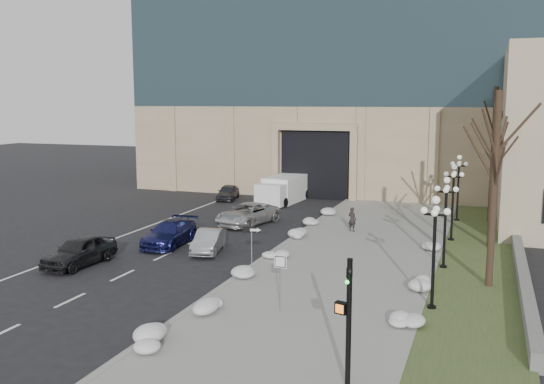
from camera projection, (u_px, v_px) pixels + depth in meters
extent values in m
plane|color=black|center=(182.00, 337.00, 22.07)|extent=(160.00, 160.00, 0.00)
cube|color=gray|center=(357.00, 253.00, 33.92)|extent=(9.00, 40.00, 0.12)
cube|color=gray|center=(281.00, 247.00, 35.42)|extent=(0.30, 40.00, 0.14)
cube|color=#384A25|center=(479.00, 264.00, 31.76)|extent=(4.00, 40.00, 0.10)
cube|color=slate|center=(518.00, 253.00, 32.91)|extent=(0.50, 30.00, 0.70)
cube|color=tan|center=(361.00, 146.00, 61.23)|extent=(40.00, 20.00, 8.00)
cube|color=black|center=(318.00, 164.00, 53.67)|extent=(6.00, 2.50, 6.00)
cube|color=tan|center=(314.00, 127.00, 51.87)|extent=(7.50, 0.60, 0.60)
cube|color=tan|center=(276.00, 164.00, 53.53)|extent=(0.60, 0.60, 6.00)
cube|color=tan|center=(354.00, 167.00, 51.20)|extent=(0.60, 0.60, 6.00)
imported|color=black|center=(79.00, 251.00, 31.54)|extent=(2.12, 4.62, 1.54)
imported|color=#97999E|center=(209.00, 241.00, 34.34)|extent=(2.18, 4.06, 1.27)
imported|color=#16184F|center=(170.00, 233.00, 36.00)|extent=(2.32, 5.03, 1.42)
imported|color=#BDBDBD|center=(247.00, 214.00, 41.96)|extent=(3.62, 5.73, 1.47)
imported|color=#323237|center=(228.00, 192.00, 52.59)|extent=(2.28, 4.04, 1.30)
imported|color=black|center=(352.00, 219.00, 39.21)|extent=(0.68, 0.57, 1.59)
cube|color=white|center=(287.00, 188.00, 51.96)|extent=(2.84, 5.64, 2.19)
cube|color=white|center=(271.00, 195.00, 49.02)|extent=(2.43, 1.93, 1.75)
cylinder|color=black|center=(260.00, 201.00, 49.75)|extent=(0.33, 0.78, 0.77)
cylinder|color=black|center=(285.00, 203.00, 48.86)|extent=(0.33, 0.78, 0.77)
cylinder|color=black|center=(283.00, 193.00, 53.98)|extent=(0.33, 0.78, 0.77)
cylinder|color=black|center=(306.00, 194.00, 53.09)|extent=(0.33, 0.78, 0.77)
cylinder|color=slate|center=(252.00, 252.00, 29.65)|extent=(0.06, 0.06, 2.39)
cube|color=black|center=(252.00, 230.00, 29.49)|extent=(0.84, 0.29, 0.29)
cube|color=white|center=(254.00, 230.00, 29.46)|extent=(0.40, 0.13, 0.11)
cone|color=white|center=(259.00, 230.00, 29.44)|extent=(0.26, 0.29, 0.24)
cylinder|color=slate|center=(280.00, 285.00, 24.30)|extent=(0.07, 0.07, 2.39)
cube|color=white|center=(280.00, 262.00, 24.16)|extent=(0.52, 0.05, 0.52)
cube|color=black|center=(280.00, 262.00, 24.13)|extent=(0.46, 0.02, 0.46)
cube|color=white|center=(280.00, 262.00, 24.13)|extent=(0.39, 0.02, 0.39)
cylinder|color=black|center=(349.00, 326.00, 17.61)|extent=(0.16, 0.16, 4.06)
imported|color=black|center=(350.00, 283.00, 17.41)|extent=(0.39, 0.92, 0.18)
sphere|color=#19E533|center=(347.00, 282.00, 17.28)|extent=(0.12, 0.12, 0.12)
cube|color=black|center=(341.00, 308.00, 17.68)|extent=(0.40, 0.29, 0.36)
cube|color=orange|center=(339.00, 309.00, 17.59)|extent=(0.25, 0.09, 0.25)
ellipsoid|color=silver|center=(148.00, 342.00, 20.89)|extent=(1.10, 1.60, 0.36)
ellipsoid|color=silver|center=(206.00, 304.00, 24.73)|extent=(1.10, 1.60, 0.36)
ellipsoid|color=silver|center=(249.00, 273.00, 29.23)|extent=(1.10, 1.60, 0.36)
ellipsoid|color=silver|center=(275.00, 254.00, 32.80)|extent=(1.10, 1.60, 0.36)
ellipsoid|color=silver|center=(302.00, 235.00, 37.36)|extent=(1.10, 1.60, 0.36)
ellipsoid|color=silver|center=(312.00, 223.00, 41.17)|extent=(1.10, 1.60, 0.36)
ellipsoid|color=silver|center=(329.00, 212.00, 45.21)|extent=(1.10, 1.60, 0.36)
ellipsoid|color=silver|center=(404.00, 324.00, 22.56)|extent=(1.10, 1.60, 0.36)
ellipsoid|color=silver|center=(421.00, 284.00, 27.39)|extent=(1.10, 1.60, 0.36)
ellipsoid|color=silver|center=(434.00, 249.00, 34.00)|extent=(1.10, 1.60, 0.36)
cylinder|color=black|center=(432.00, 308.00, 24.87)|extent=(0.36, 0.36, 0.20)
cylinder|color=black|center=(433.00, 263.00, 24.59)|extent=(0.14, 0.14, 4.00)
cylinder|color=black|center=(435.00, 215.00, 24.29)|extent=(0.10, 0.90, 0.10)
cylinder|color=black|center=(435.00, 215.00, 24.29)|extent=(0.90, 0.10, 0.10)
sphere|color=white|center=(436.00, 200.00, 24.20)|extent=(0.32, 0.32, 0.32)
sphere|color=white|center=(447.00, 212.00, 24.12)|extent=(0.28, 0.28, 0.28)
sphere|color=white|center=(424.00, 210.00, 24.42)|extent=(0.28, 0.28, 0.28)
sphere|color=white|center=(437.00, 209.00, 24.68)|extent=(0.28, 0.28, 0.28)
sphere|color=white|center=(435.00, 213.00, 23.85)|extent=(0.28, 0.28, 0.28)
cylinder|color=black|center=(443.00, 267.00, 30.92)|extent=(0.36, 0.36, 0.20)
cylinder|color=black|center=(445.00, 231.00, 30.64)|extent=(0.14, 0.14, 4.00)
cylinder|color=black|center=(446.00, 192.00, 30.34)|extent=(0.10, 0.90, 0.10)
cylinder|color=black|center=(446.00, 192.00, 30.34)|extent=(0.90, 0.10, 0.10)
sphere|color=white|center=(447.00, 180.00, 30.25)|extent=(0.32, 0.32, 0.32)
sphere|color=white|center=(456.00, 189.00, 30.17)|extent=(0.28, 0.28, 0.28)
sphere|color=white|center=(437.00, 189.00, 30.47)|extent=(0.28, 0.28, 0.28)
sphere|color=white|center=(447.00, 188.00, 30.74)|extent=(0.28, 0.28, 0.28)
sphere|color=white|center=(446.00, 190.00, 29.90)|extent=(0.28, 0.28, 0.28)
cylinder|color=black|center=(451.00, 240.00, 36.97)|extent=(0.36, 0.36, 0.20)
cylinder|color=black|center=(452.00, 209.00, 36.69)|extent=(0.14, 0.14, 4.00)
cylinder|color=black|center=(454.00, 177.00, 36.39)|extent=(0.10, 0.90, 0.10)
cylinder|color=black|center=(454.00, 177.00, 36.39)|extent=(0.90, 0.10, 0.10)
sphere|color=white|center=(454.00, 167.00, 36.30)|extent=(0.32, 0.32, 0.32)
sphere|color=white|center=(462.00, 175.00, 36.22)|extent=(0.28, 0.28, 0.28)
sphere|color=white|center=(446.00, 174.00, 36.52)|extent=(0.28, 0.28, 0.28)
sphere|color=white|center=(454.00, 173.00, 36.79)|extent=(0.28, 0.28, 0.28)
sphere|color=white|center=(454.00, 175.00, 35.95)|extent=(0.28, 0.28, 0.28)
cylinder|color=black|center=(457.00, 220.00, 43.03)|extent=(0.36, 0.36, 0.20)
cylinder|color=black|center=(458.00, 194.00, 42.74)|extent=(0.14, 0.14, 4.00)
cylinder|color=black|center=(459.00, 166.00, 42.44)|extent=(0.10, 0.90, 0.10)
cylinder|color=black|center=(459.00, 166.00, 42.44)|extent=(0.90, 0.10, 0.10)
sphere|color=white|center=(459.00, 157.00, 42.35)|extent=(0.32, 0.32, 0.32)
sphere|color=white|center=(466.00, 164.00, 42.27)|extent=(0.28, 0.28, 0.28)
sphere|color=white|center=(453.00, 163.00, 42.57)|extent=(0.28, 0.28, 0.28)
sphere|color=white|center=(460.00, 163.00, 42.84)|extent=(0.28, 0.28, 0.28)
sphere|color=white|center=(459.00, 164.00, 42.00)|extent=(0.28, 0.28, 0.28)
cylinder|color=black|center=(494.00, 191.00, 27.20)|extent=(0.32, 0.32, 9.00)
cylinder|color=black|center=(493.00, 176.00, 34.69)|extent=(0.32, 0.32, 8.50)
cylinder|color=black|center=(493.00, 156.00, 42.06)|extent=(0.32, 0.32, 9.50)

